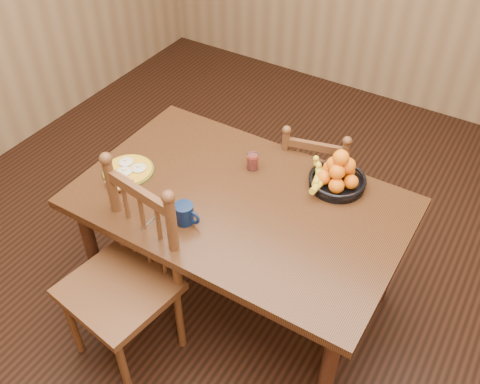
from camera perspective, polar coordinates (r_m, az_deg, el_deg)
The scene contains 10 objects.
room at distance 2.26m, azimuth -0.00°, elevation 10.44°, with size 4.52×5.02×2.72m.
dining_table at distance 2.68m, azimuth -0.00°, elevation -2.15°, with size 1.60×1.00×0.75m.
chair_far at distance 3.23m, azimuth 7.88°, elevation 0.88°, with size 0.48×0.46×0.87m.
chair_near at distance 2.64m, azimuth -12.15°, elevation -9.23°, with size 0.54×0.52×1.06m.
breakfast_plate at distance 2.83m, azimuth -11.87°, elevation 2.26°, with size 0.26×0.29×0.04m.
fork at distance 2.56m, azimuth -8.93°, elevation -2.62°, with size 0.03×0.18×0.00m.
spoon at distance 2.83m, azimuth -12.30°, elevation 1.94°, with size 0.07×0.15×0.01m.
coffee_mug at distance 2.49m, azimuth -5.88°, elevation -2.31°, with size 0.13×0.09×0.10m.
juice_glass at distance 2.78m, azimuth 1.34°, elevation 3.25°, with size 0.06×0.06×0.09m.
fruit_bowl at distance 2.70m, azimuth 10.29°, elevation 1.79°, with size 0.32×0.32×0.22m.
Camera 1 is at (1.01, -1.64, 2.53)m, focal length 40.00 mm.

